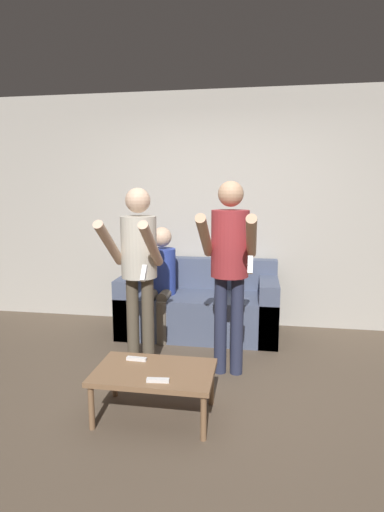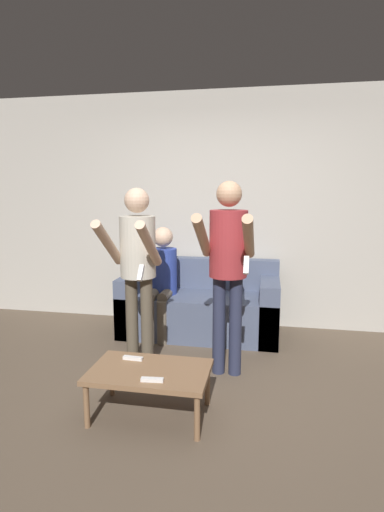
{
  "view_description": "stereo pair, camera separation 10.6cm",
  "coord_description": "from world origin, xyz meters",
  "px_view_note": "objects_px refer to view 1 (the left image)",
  "views": [
    {
      "loc": [
        0.38,
        -2.69,
        1.6
      ],
      "look_at": [
        -0.23,
        1.08,
        0.96
      ],
      "focal_mm": 28.0,
      "sensor_mm": 36.0,
      "label": 1
    },
    {
      "loc": [
        0.48,
        -2.67,
        1.6
      ],
      "look_at": [
        -0.23,
        1.08,
        0.96
      ],
      "focal_mm": 28.0,
      "sensor_mm": 36.0,
      "label": 2
    }
  ],
  "objects_px": {
    "remote_near": "(158,380)",
    "remote_far": "(137,359)",
    "person_standing_right": "(230,257)",
    "couch": "(199,307)",
    "coffee_table": "(154,375)",
    "person_standing_left": "(138,259)",
    "person_seated": "(161,277)"
  },
  "relations": [
    {
      "from": "remote_far",
      "to": "coffee_table",
      "type": "bearing_deg",
      "value": -38.04
    },
    {
      "from": "person_standing_left",
      "to": "person_standing_right",
      "type": "distance_m",
      "value": 0.79
    },
    {
      "from": "person_standing_right",
      "to": "remote_near",
      "type": "height_order",
      "value": "person_standing_right"
    },
    {
      "from": "person_standing_left",
      "to": "person_seated",
      "type": "height_order",
      "value": "person_standing_left"
    },
    {
      "from": "coffee_table",
      "to": "remote_far",
      "type": "bearing_deg",
      "value": 141.96
    },
    {
      "from": "person_seated",
      "to": "couch",
      "type": "bearing_deg",
      "value": 19.5
    },
    {
      "from": "couch",
      "to": "remote_far",
      "type": "bearing_deg",
      "value": -98.65
    },
    {
      "from": "remote_near",
      "to": "remote_far",
      "type": "xyz_separation_m",
      "value": [
        -0.24,
        0.3,
        0.0
      ]
    },
    {
      "from": "remote_near",
      "to": "remote_far",
      "type": "relative_size",
      "value": 1.01
    },
    {
      "from": "couch",
      "to": "remote_far",
      "type": "distance_m",
      "value": 1.6
    },
    {
      "from": "person_standing_left",
      "to": "couch",
      "type": "bearing_deg",
      "value": 67.64
    },
    {
      "from": "remote_near",
      "to": "person_seated",
      "type": "bearing_deg",
      "value": 102.85
    },
    {
      "from": "couch",
      "to": "person_standing_right",
      "type": "bearing_deg",
      "value": -67.65
    },
    {
      "from": "person_seated",
      "to": "remote_near",
      "type": "height_order",
      "value": "person_seated"
    },
    {
      "from": "couch",
      "to": "coffee_table",
      "type": "distance_m",
      "value": 1.71
    },
    {
      "from": "couch",
      "to": "person_standing_right",
      "type": "relative_size",
      "value": 1.03
    },
    {
      "from": "person_standing_left",
      "to": "remote_far",
      "type": "height_order",
      "value": "person_standing_left"
    },
    {
      "from": "person_standing_left",
      "to": "person_standing_right",
      "type": "bearing_deg",
      "value": -0.13
    },
    {
      "from": "person_standing_right",
      "to": "remote_far",
      "type": "relative_size",
      "value": 11.01
    },
    {
      "from": "remote_near",
      "to": "coffee_table",
      "type": "bearing_deg",
      "value": 112.12
    },
    {
      "from": "remote_near",
      "to": "person_standing_left",
      "type": "bearing_deg",
      "value": 113.23
    },
    {
      "from": "couch",
      "to": "remote_far",
      "type": "xyz_separation_m",
      "value": [
        -0.24,
        -1.58,
        0.07
      ]
    },
    {
      "from": "remote_near",
      "to": "person_standing_right",
      "type": "bearing_deg",
      "value": 66.4
    },
    {
      "from": "person_seated",
      "to": "coffee_table",
      "type": "xyz_separation_m",
      "value": [
        0.33,
        -1.57,
        -0.35
      ]
    },
    {
      "from": "couch",
      "to": "person_standing_left",
      "type": "xyz_separation_m",
      "value": [
        -0.4,
        -0.96,
        0.7
      ]
    },
    {
      "from": "remote_near",
      "to": "remote_far",
      "type": "height_order",
      "value": "same"
    },
    {
      "from": "couch",
      "to": "coffee_table",
      "type": "xyz_separation_m",
      "value": [
        -0.07,
        -1.71,
        0.02
      ]
    },
    {
      "from": "person_standing_right",
      "to": "remote_far",
      "type": "xyz_separation_m",
      "value": [
        -0.64,
        -0.61,
        -0.68
      ]
    },
    {
      "from": "couch",
      "to": "person_seated",
      "type": "distance_m",
      "value": 0.56
    },
    {
      "from": "person_standing_right",
      "to": "remote_near",
      "type": "relative_size",
      "value": 10.93
    },
    {
      "from": "couch",
      "to": "remote_near",
      "type": "xyz_separation_m",
      "value": [
        -0.0,
        -1.88,
        0.07
      ]
    },
    {
      "from": "remote_far",
      "to": "person_standing_left",
      "type": "bearing_deg",
      "value": 104.22
    }
  ]
}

